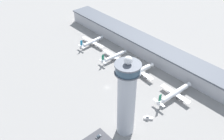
# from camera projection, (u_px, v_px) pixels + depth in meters

# --- Properties ---
(ground_plane) EXTENTS (1000.00, 1000.00, 0.00)m
(ground_plane) POSITION_uv_depth(u_px,v_px,m) (107.00, 88.00, 227.65)
(ground_plane) COLOR gray
(terminal_building) EXTENTS (275.18, 25.00, 15.94)m
(terminal_building) POSITION_uv_depth(u_px,v_px,m) (158.00, 53.00, 260.43)
(terminal_building) COLOR #B2B2B7
(terminal_building) RESTS_ON ground
(control_tower) EXTENTS (17.15, 17.15, 65.62)m
(control_tower) POSITION_uv_depth(u_px,v_px,m) (126.00, 98.00, 168.47)
(control_tower) COLOR #ADB2BC
(control_tower) RESTS_ON ground
(airplane_gate_alpha) EXTENTS (35.56, 33.42, 11.94)m
(airplane_gate_alpha) POSITION_uv_depth(u_px,v_px,m) (92.00, 42.00, 288.06)
(airplane_gate_alpha) COLOR silver
(airplane_gate_alpha) RESTS_ON ground
(airplane_gate_bravo) EXTENTS (35.21, 32.59, 11.97)m
(airplane_gate_bravo) POSITION_uv_depth(u_px,v_px,m) (114.00, 56.00, 262.76)
(airplane_gate_bravo) COLOR silver
(airplane_gate_bravo) RESTS_ON ground
(airplane_gate_charlie) EXTENTS (33.97, 35.43, 14.23)m
(airplane_gate_charlie) POSITION_uv_depth(u_px,v_px,m) (139.00, 71.00, 240.95)
(airplane_gate_charlie) COLOR white
(airplane_gate_charlie) RESTS_ON ground
(airplane_gate_delta) EXTENTS (30.33, 40.90, 13.76)m
(airplane_gate_delta) POSITION_uv_depth(u_px,v_px,m) (175.00, 93.00, 214.15)
(airplane_gate_delta) COLOR white
(airplane_gate_delta) RESTS_ON ground
(service_truck_catering) EXTENTS (6.41, 7.56, 3.04)m
(service_truck_catering) POSITION_uv_depth(u_px,v_px,m) (123.00, 70.00, 248.66)
(service_truck_catering) COLOR black
(service_truck_catering) RESTS_ON ground
(service_truck_fuel) EXTENTS (6.21, 5.18, 2.80)m
(service_truck_fuel) POSITION_uv_depth(u_px,v_px,m) (81.00, 46.00, 285.62)
(service_truck_fuel) COLOR black
(service_truck_fuel) RESTS_ON ground
(service_truck_baggage) EXTENTS (6.64, 6.49, 3.08)m
(service_truck_baggage) POSITION_uv_depth(u_px,v_px,m) (148.00, 118.00, 195.81)
(service_truck_baggage) COLOR black
(service_truck_baggage) RESTS_ON ground
(car_yellow_taxi) EXTENTS (1.79, 4.24, 1.57)m
(car_yellow_taxi) POSITION_uv_depth(u_px,v_px,m) (98.00, 136.00, 181.68)
(car_yellow_taxi) COLOR black
(car_yellow_taxi) RESTS_ON ground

